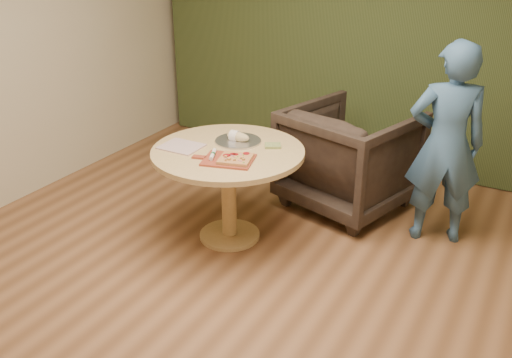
{
  "coord_description": "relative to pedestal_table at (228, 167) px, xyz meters",
  "views": [
    {
      "loc": [
        1.63,
        -2.47,
        2.33
      ],
      "look_at": [
        0.11,
        0.25,
        0.89
      ],
      "focal_mm": 40.0,
      "sensor_mm": 36.0,
      "label": 1
    }
  ],
  "objects": [
    {
      "name": "person_standing",
      "position": [
        1.42,
        0.8,
        0.18
      ],
      "size": [
        0.67,
        0.56,
        1.57
      ],
      "primitive_type": "imported",
      "rotation": [
        0.0,
        0.0,
        3.52
      ],
      "color": "#365B7F",
      "rests_on": "ground"
    },
    {
      "name": "pedestal_table",
      "position": [
        0.0,
        0.0,
        0.0
      ],
      "size": [
        1.15,
        1.15,
        0.75
      ],
      "rotation": [
        0.0,
        0.0,
        0.1
      ],
      "color": "tan",
      "rests_on": "ground"
    },
    {
      "name": "armchair",
      "position": [
        0.61,
        0.99,
        -0.12
      ],
      "size": [
        1.17,
        1.13,
        0.98
      ],
      "primitive_type": "imported",
      "rotation": [
        0.0,
        0.0,
        2.86
      ],
      "color": "black",
      "rests_on": "ground"
    },
    {
      "name": "green_packet",
      "position": [
        0.27,
        0.21,
        0.15
      ],
      "size": [
        0.15,
        0.15,
        0.02
      ],
      "primitive_type": "cube",
      "rotation": [
        0.0,
        0.0,
        0.52
      ],
      "color": "#5F6E31",
      "rests_on": "pedestal_table"
    },
    {
      "name": "serving_tray",
      "position": [
        -0.01,
        0.17,
        0.15
      ],
      "size": [
        0.36,
        0.36,
        0.02
      ],
      "color": "silver",
      "rests_on": "pedestal_table"
    },
    {
      "name": "newspaper",
      "position": [
        -0.33,
        -0.13,
        0.15
      ],
      "size": [
        0.3,
        0.25,
        0.01
      ],
      "primitive_type": "cube",
      "rotation": [
        0.0,
        0.0,
        0.0
      ],
      "color": "silver",
      "rests_on": "pedestal_table"
    },
    {
      "name": "bread_roll",
      "position": [
        -0.02,
        0.17,
        0.18
      ],
      "size": [
        0.19,
        0.09,
        0.09
      ],
      "color": "tan",
      "rests_on": "serving_tray"
    },
    {
      "name": "room_shell",
      "position": [
        0.48,
        -0.87,
        0.79
      ],
      "size": [
        5.04,
        6.04,
        2.84
      ],
      "color": "brown",
      "rests_on": "ground"
    },
    {
      "name": "pizza_paddle",
      "position": [
        0.11,
        -0.19,
        0.15
      ],
      "size": [
        0.47,
        0.36,
        0.01
      ],
      "rotation": [
        0.0,
        0.0,
        0.27
      ],
      "color": "#943B25",
      "rests_on": "pedestal_table"
    },
    {
      "name": "curtain",
      "position": [
        0.48,
        2.03,
        0.79
      ],
      "size": [
        4.8,
        0.14,
        2.78
      ],
      "primitive_type": "cube",
      "color": "#2A3719",
      "rests_on": "ground"
    },
    {
      "name": "cutlery_roll",
      "position": [
        -0.01,
        -0.2,
        0.17
      ],
      "size": [
        0.1,
        0.19,
        0.03
      ],
      "rotation": [
        0.0,
        0.0,
        0.42
      ],
      "color": "beige",
      "rests_on": "pizza_paddle"
    },
    {
      "name": "flatbread_pizza",
      "position": [
        0.17,
        -0.18,
        0.17
      ],
      "size": [
        0.27,
        0.27,
        0.04
      ],
      "rotation": [
        0.0,
        0.0,
        0.27
      ],
      "color": "#B88148",
      "rests_on": "pizza_paddle"
    }
  ]
}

